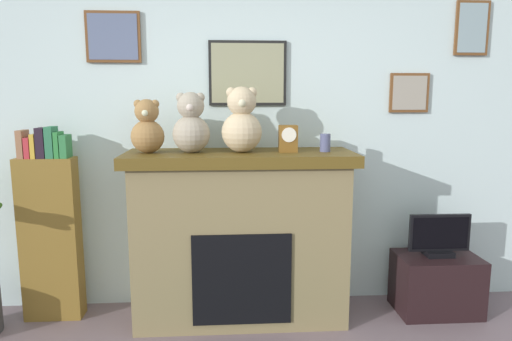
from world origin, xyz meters
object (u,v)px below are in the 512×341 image
object	(u,v)px
teddy_bear_grey	(147,129)
teddy_bear_tan	(242,123)
fireplace	(240,235)
candle_jar	(325,143)
tv_stand	(436,284)
television	(439,237)
mantel_clock	(288,138)
teddy_bear_brown	(191,126)
bookshelf	(50,231)

from	to	relation	value
teddy_bear_grey	teddy_bear_tan	size ratio (longest dim) A/B	0.81
fireplace	candle_jar	bearing A→B (deg)	-1.69
teddy_bear_tan	fireplace	bearing A→B (deg)	126.04
tv_stand	teddy_bear_tan	distance (m)	1.90
television	mantel_clock	world-z (taller)	mantel_clock
teddy_bear_brown	mantel_clock	bearing A→B (deg)	-0.07
fireplace	tv_stand	world-z (taller)	fireplace
tv_stand	teddy_bear_brown	bearing A→B (deg)	179.87
fireplace	teddy_bear_tan	size ratio (longest dim) A/B	3.54
teddy_bear_grey	teddy_bear_brown	bearing A→B (deg)	-0.01
tv_stand	mantel_clock	size ratio (longest dim) A/B	3.17
bookshelf	mantel_clock	world-z (taller)	mantel_clock
fireplace	teddy_bear_grey	world-z (taller)	teddy_bear_grey
candle_jar	teddy_bear_tan	size ratio (longest dim) A/B	0.28
teddy_bear_grey	mantel_clock	bearing A→B (deg)	-0.05
television	teddy_bear_tan	size ratio (longest dim) A/B	1.01
fireplace	bookshelf	xyz separation A→B (m)	(-1.37, 0.08, 0.04)
candle_jar	mantel_clock	size ratio (longest dim) A/B	0.67
mantel_clock	teddy_bear_tan	size ratio (longest dim) A/B	0.41
fireplace	teddy_bear_brown	size ratio (longest dim) A/B	3.85
tv_stand	television	size ratio (longest dim) A/B	1.30
tv_stand	mantel_clock	distance (m)	1.58
fireplace	mantel_clock	size ratio (longest dim) A/B	8.55
mantel_clock	teddy_bear_grey	xyz separation A→B (m)	(-0.97, 0.00, 0.07)
candle_jar	teddy_bear_tan	xyz separation A→B (m)	(-0.59, -0.00, 0.14)
fireplace	teddy_bear_tan	xyz separation A→B (m)	(0.01, -0.02, 0.81)
bookshelf	teddy_bear_brown	size ratio (longest dim) A/B	3.38
bookshelf	teddy_bear_tan	bearing A→B (deg)	-3.98
tv_stand	teddy_bear_tan	world-z (taller)	teddy_bear_tan
television	teddy_bear_grey	bearing A→B (deg)	179.85
tv_stand	teddy_bear_grey	xyz separation A→B (m)	(-2.10, 0.00, 1.17)
bookshelf	television	xyz separation A→B (m)	(2.84, -0.10, -0.07)
mantel_clock	teddy_bear_grey	bearing A→B (deg)	179.95
fireplace	television	world-z (taller)	fireplace
television	teddy_bear_grey	distance (m)	2.25
mantel_clock	teddy_bear_grey	distance (m)	0.97
bookshelf	candle_jar	xyz separation A→B (m)	(1.97, -0.10, 0.63)
teddy_bear_grey	teddy_bear_tan	world-z (taller)	teddy_bear_tan
bookshelf	television	world-z (taller)	bookshelf
tv_stand	candle_jar	size ratio (longest dim) A/B	4.71
teddy_bear_tan	bookshelf	bearing A→B (deg)	176.02
teddy_bear_tan	television	bearing A→B (deg)	-0.21
bookshelf	mantel_clock	size ratio (longest dim) A/B	7.50
fireplace	tv_stand	xyz separation A→B (m)	(1.47, -0.02, -0.40)
tv_stand	television	world-z (taller)	television
teddy_bear_tan	teddy_bear_grey	bearing A→B (deg)	179.99
tv_stand	teddy_bear_grey	bearing A→B (deg)	179.88
candle_jar	mantel_clock	world-z (taller)	mantel_clock
teddy_bear_tan	mantel_clock	bearing A→B (deg)	-0.14
tv_stand	candle_jar	bearing A→B (deg)	179.69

